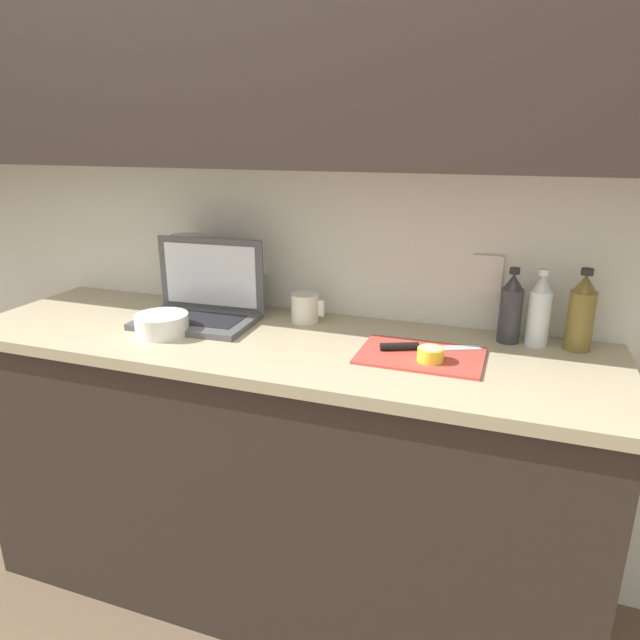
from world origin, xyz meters
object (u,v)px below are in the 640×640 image
at_px(cutting_board, 421,355).
at_px(bottle_water_clear, 581,313).
at_px(lemon_half_cut, 431,354).
at_px(bottle_green_soda, 511,309).
at_px(laptop, 202,302).
at_px(bowl_white, 162,324).
at_px(bottle_oil_tall, 539,311).
at_px(knife, 413,347).
at_px(measuring_cup, 305,308).
at_px(paper_towel_roll, 189,271).

distance_m(cutting_board, bottle_water_clear, 0.47).
xyz_separation_m(lemon_half_cut, bottle_water_clear, (0.38, 0.25, 0.08)).
distance_m(cutting_board, bottle_green_soda, 0.32).
distance_m(laptop, cutting_board, 0.75).
bearing_deg(bottle_water_clear, bowl_white, -166.28).
height_order(bottle_green_soda, bottle_water_clear, bottle_water_clear).
bearing_deg(bottle_green_soda, bottle_oil_tall, 0.00).
xyz_separation_m(cutting_board, knife, (-0.03, 0.03, 0.01)).
relative_size(bottle_green_soda, bottle_oil_tall, 0.99).
xyz_separation_m(measuring_cup, paper_towel_roll, (-0.46, 0.03, 0.08)).
relative_size(cutting_board, paper_towel_roll, 1.33).
distance_m(laptop, bottle_water_clear, 1.16).
distance_m(measuring_cup, paper_towel_roll, 0.47).
relative_size(cutting_board, knife, 1.23).
bearing_deg(cutting_board, bottle_green_soda, 43.34).
xyz_separation_m(knife, paper_towel_roll, (-0.85, 0.19, 0.11)).
bearing_deg(bottle_water_clear, knife, -157.32).
relative_size(knife, paper_towel_roll, 1.08).
bearing_deg(bottle_oil_tall, knife, -150.81).
relative_size(laptop, bottle_green_soda, 1.72).
distance_m(bowl_white, paper_towel_roll, 0.33).
height_order(laptop, bottle_water_clear, laptop).
bearing_deg(measuring_cup, cutting_board, -23.75).
xyz_separation_m(measuring_cup, bowl_white, (-0.37, -0.27, -0.02)).
height_order(cutting_board, bottle_water_clear, bottle_water_clear).
bearing_deg(bottle_green_soda, bottle_water_clear, -0.00).
xyz_separation_m(laptop, cutting_board, (0.74, -0.09, -0.06)).
xyz_separation_m(bottle_oil_tall, bowl_white, (-1.09, -0.29, -0.07)).
relative_size(knife, bottle_water_clear, 1.16).
distance_m(knife, bowl_white, 0.77).
xyz_separation_m(lemon_half_cut, bottle_oil_tall, (0.27, 0.25, 0.08)).
xyz_separation_m(laptop, bottle_green_soda, (0.97, 0.12, 0.04)).
bearing_deg(bowl_white, measuring_cup, 35.60).
relative_size(bottle_oil_tall, bowl_white, 1.39).
height_order(bottle_green_soda, measuring_cup, bottle_green_soda).
bearing_deg(bottle_water_clear, bottle_oil_tall, 180.00).
bearing_deg(laptop, paper_towel_roll, 131.75).
bearing_deg(bottle_oil_tall, laptop, -173.22).
bearing_deg(lemon_half_cut, laptop, 170.75).
distance_m(knife, paper_towel_roll, 0.87).
bearing_deg(cutting_board, bottle_oil_tall, 34.86).
xyz_separation_m(bottle_water_clear, paper_towel_roll, (-1.28, 0.01, 0.02)).
bearing_deg(laptop, knife, -7.35).
bearing_deg(knife, bottle_oil_tall, 5.27).
distance_m(measuring_cup, bowl_white, 0.46).
relative_size(bottle_green_soda, paper_towel_roll, 0.88).
bearing_deg(bowl_white, bottle_water_clear, 13.72).
relative_size(bottle_green_soda, bowl_white, 1.38).
relative_size(bowl_white, paper_towel_roll, 0.64).
height_order(bottle_green_soda, bottle_oil_tall, bottle_oil_tall).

